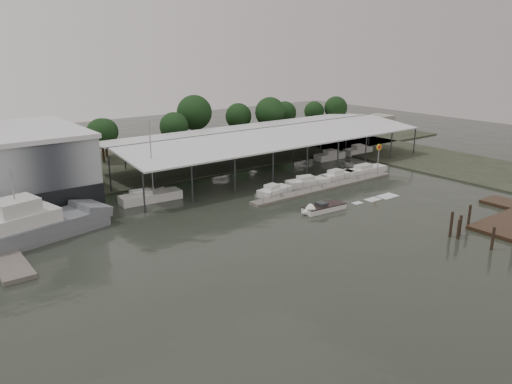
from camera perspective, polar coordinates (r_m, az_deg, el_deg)
ground at (r=60.53m, az=4.67°, el=-4.17°), size 200.00×200.00×0.00m
land_strip_far at (r=94.52m, az=-12.61°, el=3.20°), size 140.00×30.00×0.30m
land_strip_east at (r=100.27m, az=20.21°, el=3.33°), size 20.00×60.00×0.30m
covered_boat_shed at (r=90.27m, az=0.90°, el=6.89°), size 58.24×24.00×6.96m
trawler_dock at (r=60.25m, az=-27.22°, el=-5.91°), size 3.00×18.00×0.50m
floating_dock at (r=77.20m, az=8.01°, el=0.51°), size 28.00×2.00×1.40m
shell_fuel_sign at (r=85.06m, az=13.84°, el=4.28°), size 1.10×0.18×5.55m
distant_commercial_buildings at (r=131.57m, az=10.90°, el=7.80°), size 22.00×8.00×4.00m
grey_trawler at (r=61.71m, az=-24.46°, el=-3.70°), size 19.11×8.91×8.84m
white_sailboat at (r=71.90m, az=-12.06°, el=-0.54°), size 8.88×3.23×11.64m
speedboat_underway at (r=66.68m, az=7.43°, el=-1.90°), size 17.90×3.46×2.00m
moored_cruiser_0 at (r=73.30m, az=2.10°, el=0.13°), size 5.73×3.03×1.70m
moored_cruiser_1 at (r=78.40m, az=5.90°, el=1.15°), size 7.35×3.59×1.70m
moored_cruiser_2 at (r=82.80m, az=9.26°, el=1.86°), size 6.84×2.53×1.70m
moored_cruiser_3 at (r=87.21m, az=12.33°, el=2.44°), size 8.67×2.48×1.70m
mooring_pilings at (r=61.93m, az=23.58°, el=-4.06°), size 5.15×7.28×3.64m
horizon_tree_line at (r=109.94m, az=-2.83°, el=8.62°), size 66.04×12.22×11.08m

